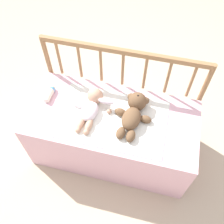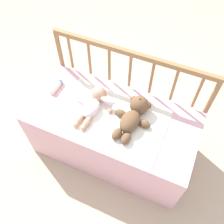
# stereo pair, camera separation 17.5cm
# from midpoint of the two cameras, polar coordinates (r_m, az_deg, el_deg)

# --- Properties ---
(ground_plane) EXTENTS (12.00, 12.00, 0.00)m
(ground_plane) POSITION_cam_midpoint_polar(r_m,az_deg,el_deg) (2.24, -2.21, -8.52)
(ground_plane) COLOR #C6B293
(crib_mattress) EXTENTS (1.25, 0.60, 0.51)m
(crib_mattress) POSITION_cam_midpoint_polar(r_m,az_deg,el_deg) (2.02, -2.44, -5.23)
(crib_mattress) COLOR #EDB7C6
(crib_mattress) RESTS_ON ground_plane
(crib_rail) EXTENTS (1.25, 0.04, 0.86)m
(crib_rail) POSITION_cam_midpoint_polar(r_m,az_deg,el_deg) (1.92, -0.22, 8.19)
(crib_rail) COLOR #997047
(crib_rail) RESTS_ON ground_plane
(blanket) EXTENTS (0.78, 0.49, 0.01)m
(blanket) POSITION_cam_midpoint_polar(r_m,az_deg,el_deg) (1.79, -3.04, -1.62)
(blanket) COLOR white
(blanket) RESTS_ON crib_mattress
(teddy_bear) EXTENTS (0.28, 0.39, 0.14)m
(teddy_bear) POSITION_cam_midpoint_polar(r_m,az_deg,el_deg) (1.75, 2.14, -0.18)
(teddy_bear) COLOR brown
(teddy_bear) RESTS_ON crib_mattress
(baby) EXTENTS (0.31, 0.37, 0.12)m
(baby) POSITION_cam_midpoint_polar(r_m,az_deg,el_deg) (1.81, -7.54, 1.02)
(baby) COLOR white
(baby) RESTS_ON crib_mattress
(baby_bottle) EXTENTS (0.05, 0.15, 0.05)m
(baby_bottle) POSITION_cam_midpoint_polar(r_m,az_deg,el_deg) (1.97, -16.47, 3.90)
(baby_bottle) COLOR #F4E5CC
(baby_bottle) RESTS_ON crib_mattress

